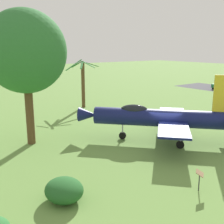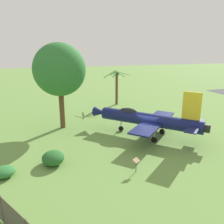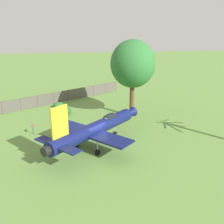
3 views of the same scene
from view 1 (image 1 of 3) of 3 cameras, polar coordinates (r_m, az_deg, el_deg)
The scene contains 7 objects.
ground_plane at distance 23.28m, azimuth 10.62°, elevation -5.91°, with size 200.00×200.00×0.00m, color #668E42.
display_jet at distance 22.71m, azimuth 10.04°, elevation -1.08°, with size 10.89×11.21×5.46m.
shade_tree at distance 22.15m, azimuth -17.14°, elevation 11.56°, with size 6.15×5.83×10.27m.
palm_tree at distance 35.32m, azimuth -5.90°, elevation 5.97°, with size 4.80×3.43×5.99m.
shrub_by_tree at distance 14.63m, azimuth -9.70°, elevation -15.36°, with size 1.88×2.10×1.15m.
info_plaque at distance 15.87m, azimuth 17.34°, elevation -12.29°, with size 0.72×0.67×1.14m.
parked_car_green at distance 55.03m, azimuth 21.52°, elevation 5.19°, with size 4.29×2.24×1.48m.
Camera 1 is at (16.13, 15.01, 7.51)m, focal length 45.04 mm.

